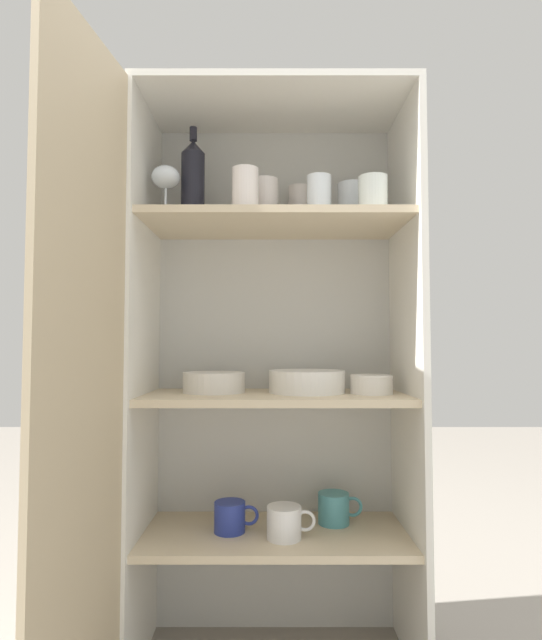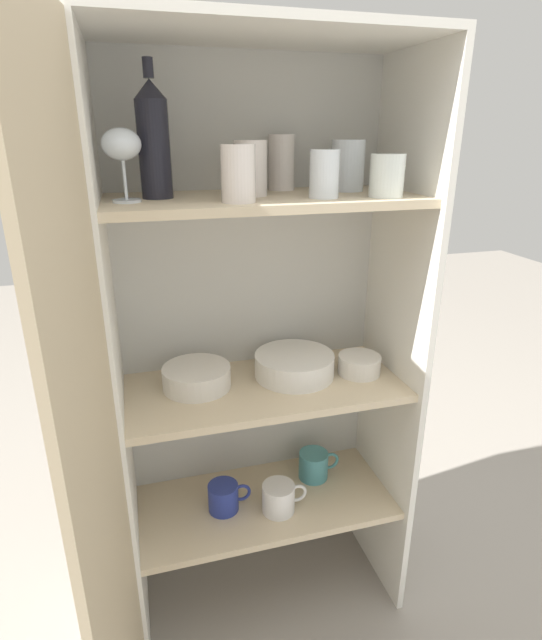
% 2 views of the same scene
% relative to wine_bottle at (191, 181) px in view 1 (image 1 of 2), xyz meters
% --- Properties ---
extents(cupboard_back_panel, '(0.75, 0.02, 1.53)m').
position_rel_wine_bottle_xyz_m(cupboard_back_panel, '(0.24, 0.15, -0.56)').
color(cupboard_back_panel, silver).
rests_on(cupboard_back_panel, ground_plane).
extents(cupboard_side_left, '(0.02, 0.36, 1.53)m').
position_rel_wine_bottle_xyz_m(cupboard_side_left, '(-0.13, -0.03, -0.56)').
color(cupboard_side_left, white).
rests_on(cupboard_side_left, ground_plane).
extents(cupboard_side_right, '(0.02, 0.36, 1.53)m').
position_rel_wine_bottle_xyz_m(cupboard_side_right, '(0.61, -0.03, -0.56)').
color(cupboard_side_right, white).
rests_on(cupboard_side_right, ground_plane).
extents(cupboard_top_panel, '(0.75, 0.36, 0.02)m').
position_rel_wine_bottle_xyz_m(cupboard_top_panel, '(0.24, -0.03, 0.21)').
color(cupboard_top_panel, white).
rests_on(cupboard_top_panel, cupboard_side_left).
extents(shelf_board_lower, '(0.72, 0.32, 0.02)m').
position_rel_wine_bottle_xyz_m(shelf_board_lower, '(0.24, -0.03, -0.99)').
color(shelf_board_lower, beige).
extents(shelf_board_middle, '(0.72, 0.32, 0.02)m').
position_rel_wine_bottle_xyz_m(shelf_board_middle, '(0.24, -0.03, -0.62)').
color(shelf_board_middle, beige).
extents(shelf_board_upper, '(0.72, 0.32, 0.02)m').
position_rel_wine_bottle_xyz_m(shelf_board_upper, '(0.24, -0.03, -0.13)').
color(shelf_board_upper, beige).
extents(cupboard_door, '(0.06, 0.37, 1.53)m').
position_rel_wine_bottle_xyz_m(cupboard_door, '(-0.16, -0.39, -0.56)').
color(cupboard_door, tan).
rests_on(cupboard_door, ground_plane).
extents(tumbler_glass_0, '(0.08, 0.08, 0.12)m').
position_rel_wine_bottle_xyz_m(tumbler_glass_0, '(0.21, -0.01, -0.06)').
color(tumbler_glass_0, silver).
rests_on(tumbler_glass_0, shelf_board_upper).
extents(tumbler_glass_1, '(0.08, 0.08, 0.12)m').
position_rel_wine_bottle_xyz_m(tumbler_glass_1, '(0.46, 0.02, -0.06)').
color(tumbler_glass_1, white).
rests_on(tumbler_glass_1, shelf_board_upper).
extents(tumbler_glass_2, '(0.08, 0.08, 0.09)m').
position_rel_wine_bottle_xyz_m(tumbler_glass_2, '(0.50, -0.12, -0.08)').
color(tumbler_glass_2, white).
rests_on(tumbler_glass_2, shelf_board_upper).
extents(tumbler_glass_3, '(0.07, 0.07, 0.10)m').
position_rel_wine_bottle_xyz_m(tumbler_glass_3, '(0.36, -0.10, -0.07)').
color(tumbler_glass_3, white).
rests_on(tumbler_glass_3, shelf_board_upper).
extents(tumbler_glass_4, '(0.07, 0.07, 0.13)m').
position_rel_wine_bottle_xyz_m(tumbler_glass_4, '(0.31, 0.09, -0.06)').
color(tumbler_glass_4, silver).
rests_on(tumbler_glass_4, shelf_board_upper).
extents(tumbler_glass_5, '(0.07, 0.07, 0.12)m').
position_rel_wine_bottle_xyz_m(tumbler_glass_5, '(0.16, -0.12, -0.07)').
color(tumbler_glass_5, silver).
rests_on(tumbler_glass_5, shelf_board_upper).
extents(wine_glass_0, '(0.08, 0.08, 0.15)m').
position_rel_wine_bottle_xyz_m(wine_glass_0, '(-0.07, -0.05, -0.01)').
color(wine_glass_0, white).
rests_on(wine_glass_0, shelf_board_upper).
extents(wine_bottle, '(0.07, 0.07, 0.28)m').
position_rel_wine_bottle_xyz_m(wine_bottle, '(0.00, 0.00, 0.00)').
color(wine_bottle, black).
rests_on(wine_bottle, shelf_board_upper).
extents(plate_stack_white, '(0.22, 0.22, 0.06)m').
position_rel_wine_bottle_xyz_m(plate_stack_white, '(0.33, 0.00, -0.58)').
color(plate_stack_white, white).
rests_on(plate_stack_white, shelf_board_middle).
extents(mixing_bowl_large, '(0.18, 0.18, 0.06)m').
position_rel_wine_bottle_xyz_m(mixing_bowl_large, '(0.06, 0.01, -0.58)').
color(mixing_bowl_large, silver).
rests_on(mixing_bowl_large, shelf_board_middle).
extents(serving_bowl_small, '(0.12, 0.12, 0.05)m').
position_rel_wine_bottle_xyz_m(serving_bowl_small, '(0.50, -0.03, -0.58)').
color(serving_bowl_small, silver).
rests_on(serving_bowl_small, shelf_board_middle).
extents(coffee_mug_primary, '(0.13, 0.09, 0.09)m').
position_rel_wine_bottle_xyz_m(coffee_mug_primary, '(0.41, 0.03, -0.94)').
color(coffee_mug_primary, teal).
rests_on(coffee_mug_primary, shelf_board_lower).
extents(coffee_mug_extra_1, '(0.12, 0.08, 0.08)m').
position_rel_wine_bottle_xyz_m(coffee_mug_extra_1, '(0.11, -0.03, -0.94)').
color(coffee_mug_extra_1, '#283893').
rests_on(coffee_mug_extra_1, shelf_board_lower).
extents(coffee_mug_extra_2, '(0.13, 0.09, 0.08)m').
position_rel_wine_bottle_xyz_m(coffee_mug_extra_2, '(0.26, -0.08, -0.94)').
color(coffee_mug_extra_2, white).
rests_on(coffee_mug_extra_2, shelf_board_lower).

